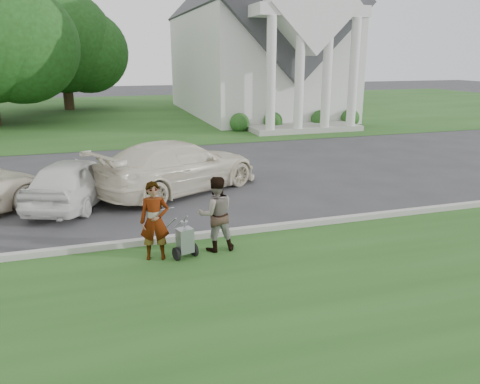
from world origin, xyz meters
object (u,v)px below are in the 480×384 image
church (256,28)px  parking_meter_near (160,222)px  person_right (216,214)px  car_c (178,166)px  person_left (155,222)px  car_b (75,181)px  striping_cart (185,241)px  tree_back (63,47)px

church → parking_meter_near: size_ratio=19.24×
person_right → parking_meter_near: 1.18m
car_c → person_left: bearing=136.4°
person_right → car_b: bearing=-55.2°
person_left → person_right: (1.30, 0.07, -0.00)m
church → person_left: 26.06m
car_c → striping_cart: bearing=143.1°
person_right → car_c: 4.83m
tree_back → person_right: 30.70m
tree_back → parking_meter_near: (2.82, -30.23, -3.94)m
tree_back → car_b: bearing=-87.6°
church → person_right: (-9.01, -23.31, -5.12)m
tree_back → car_b: tree_back is taller
car_b → church: bearing=-100.1°
tree_back → striping_cart: tree_back is taller
striping_cart → parking_meter_near: parking_meter_near is taller
parking_meter_near → car_b: size_ratio=0.31×
church → car_c: (-8.95, -18.48, -5.15)m
tree_back → car_b: (1.06, -25.81, -4.04)m
church → car_b: size_ratio=6.01×
tree_back → car_c: size_ratio=1.77×
person_left → parking_meter_near: 0.12m
tree_back → parking_meter_near: size_ratio=7.67×
church → person_right: church is taller
tree_back → parking_meter_near: tree_back is taller
person_left → car_c: bearing=84.5°
car_c → church: bearing=-54.0°
tree_back → car_c: (4.06, -25.36, -3.94)m
tree_back → person_right: tree_back is taller
parking_meter_near → car_b: 4.76m
parking_meter_near → tree_back: bearing=95.3°
person_left → car_c: 5.08m
person_left → car_b: size_ratio=0.41×
person_right → car_b: size_ratio=0.41×
striping_cart → person_left: bearing=150.5°
car_b → person_left: bearing=132.4°
person_left → person_right: person_left is taller
striping_cart → car_b: 5.11m
church → parking_meter_near: bearing=-113.6°
church → person_left: (-10.31, -23.38, -5.12)m
tree_back → person_left: size_ratio=5.89×
tree_back → striping_cart: 30.88m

